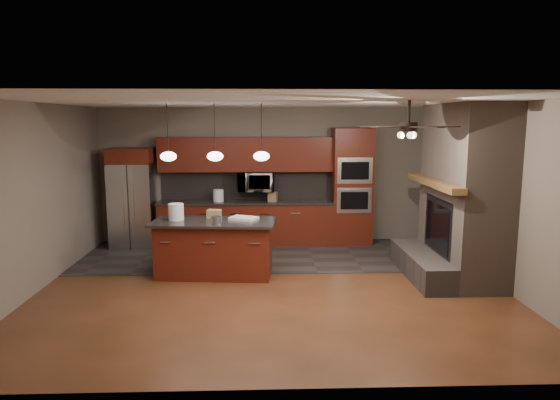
{
  "coord_description": "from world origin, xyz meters",
  "views": [
    {
      "loc": [
        -0.14,
        -7.4,
        2.53
      ],
      "look_at": [
        0.15,
        0.6,
        1.25
      ],
      "focal_mm": 32.0,
      "sensor_mm": 36.0,
      "label": 1
    }
  ],
  "objects_px": {
    "microwave": "(256,181)",
    "white_bucket": "(176,212)",
    "cardboard_box": "(214,214)",
    "oven_tower": "(352,187)",
    "refrigerator": "(133,198)",
    "paint_can": "(217,220)",
    "counter_box": "(273,197)",
    "kitchen_island": "(215,248)",
    "paint_tray": "(244,218)",
    "counter_bucket": "(218,195)"
  },
  "relations": [
    {
      "from": "paint_tray",
      "to": "kitchen_island",
      "type": "bearing_deg",
      "value": -143.14
    },
    {
      "from": "cardboard_box",
      "to": "counter_box",
      "type": "distance_m",
      "value": 2.1
    },
    {
      "from": "kitchen_island",
      "to": "oven_tower",
      "type": "bearing_deg",
      "value": 43.82
    },
    {
      "from": "cardboard_box",
      "to": "paint_can",
      "type": "bearing_deg",
      "value": -68.48
    },
    {
      "from": "paint_can",
      "to": "microwave",
      "type": "bearing_deg",
      "value": 76.06
    },
    {
      "from": "microwave",
      "to": "counter_box",
      "type": "bearing_deg",
      "value": -16.14
    },
    {
      "from": "kitchen_island",
      "to": "counter_bucket",
      "type": "relative_size",
      "value": 8.49
    },
    {
      "from": "kitchen_island",
      "to": "counter_box",
      "type": "bearing_deg",
      "value": 69.26
    },
    {
      "from": "counter_bucket",
      "to": "counter_box",
      "type": "bearing_deg",
      "value": -2.58
    },
    {
      "from": "refrigerator",
      "to": "cardboard_box",
      "type": "bearing_deg",
      "value": -44.97
    },
    {
      "from": "microwave",
      "to": "counter_box",
      "type": "xyz_separation_m",
      "value": [
        0.35,
        -0.1,
        -0.3
      ]
    },
    {
      "from": "counter_box",
      "to": "paint_tray",
      "type": "bearing_deg",
      "value": -88.32
    },
    {
      "from": "cardboard_box",
      "to": "counter_bucket",
      "type": "bearing_deg",
      "value": 103.76
    },
    {
      "from": "paint_tray",
      "to": "white_bucket",
      "type": "bearing_deg",
      "value": -153.84
    },
    {
      "from": "refrigerator",
      "to": "oven_tower",
      "type": "bearing_deg",
      "value": 0.95
    },
    {
      "from": "microwave",
      "to": "paint_tray",
      "type": "distance_m",
      "value": 2.11
    },
    {
      "from": "microwave",
      "to": "paint_can",
      "type": "relative_size",
      "value": 4.28
    },
    {
      "from": "kitchen_island",
      "to": "cardboard_box",
      "type": "distance_m",
      "value": 0.57
    },
    {
      "from": "kitchen_island",
      "to": "paint_tray",
      "type": "relative_size",
      "value": 4.82
    },
    {
      "from": "paint_tray",
      "to": "counter_box",
      "type": "xyz_separation_m",
      "value": [
        0.52,
        1.97,
        0.06
      ]
    },
    {
      "from": "microwave",
      "to": "refrigerator",
      "type": "distance_m",
      "value": 2.5
    },
    {
      "from": "cardboard_box",
      "to": "counter_box",
      "type": "xyz_separation_m",
      "value": [
        1.02,
        1.83,
        0.01
      ]
    },
    {
      "from": "oven_tower",
      "to": "white_bucket",
      "type": "relative_size",
      "value": 8.82
    },
    {
      "from": "microwave",
      "to": "white_bucket",
      "type": "bearing_deg",
      "value": -121.68
    },
    {
      "from": "kitchen_island",
      "to": "paint_tray",
      "type": "bearing_deg",
      "value": 15.86
    },
    {
      "from": "refrigerator",
      "to": "paint_tray",
      "type": "bearing_deg",
      "value": -40.12
    },
    {
      "from": "cardboard_box",
      "to": "counter_bucket",
      "type": "height_order",
      "value": "counter_bucket"
    },
    {
      "from": "oven_tower",
      "to": "white_bucket",
      "type": "height_order",
      "value": "oven_tower"
    },
    {
      "from": "refrigerator",
      "to": "white_bucket",
      "type": "bearing_deg",
      "value": -58.35
    },
    {
      "from": "paint_can",
      "to": "counter_box",
      "type": "height_order",
      "value": "counter_box"
    },
    {
      "from": "kitchen_island",
      "to": "white_bucket",
      "type": "bearing_deg",
      "value": 176.85
    },
    {
      "from": "cardboard_box",
      "to": "counter_bucket",
      "type": "xyz_separation_m",
      "value": [
        -0.09,
        1.88,
        0.03
      ]
    },
    {
      "from": "white_bucket",
      "to": "counter_bucket",
      "type": "distance_m",
      "value": 2.09
    },
    {
      "from": "white_bucket",
      "to": "oven_tower",
      "type": "bearing_deg",
      "value": 31.77
    },
    {
      "from": "kitchen_island",
      "to": "counter_bucket",
      "type": "xyz_separation_m",
      "value": [
        -0.11,
        2.11,
        0.56
      ]
    },
    {
      "from": "white_bucket",
      "to": "paint_tray",
      "type": "xyz_separation_m",
      "value": [
        1.11,
        0.0,
        -0.11
      ]
    },
    {
      "from": "refrigerator",
      "to": "counter_bucket",
      "type": "bearing_deg",
      "value": 2.72
    },
    {
      "from": "kitchen_island",
      "to": "refrigerator",
      "type": "bearing_deg",
      "value": 136.99
    },
    {
      "from": "oven_tower",
      "to": "paint_can",
      "type": "xyz_separation_m",
      "value": [
        -2.57,
        -2.32,
        -0.21
      ]
    },
    {
      "from": "oven_tower",
      "to": "white_bucket",
      "type": "distance_m",
      "value": 3.83
    },
    {
      "from": "white_bucket",
      "to": "counter_bucket",
      "type": "bearing_deg",
      "value": 75.71
    },
    {
      "from": "oven_tower",
      "to": "counter_box",
      "type": "xyz_separation_m",
      "value": [
        -1.63,
        -0.04,
        -0.19
      ]
    },
    {
      "from": "microwave",
      "to": "cardboard_box",
      "type": "bearing_deg",
      "value": -109.21
    },
    {
      "from": "kitchen_island",
      "to": "paint_can",
      "type": "bearing_deg",
      "value": -68.0
    },
    {
      "from": "paint_tray",
      "to": "counter_box",
      "type": "bearing_deg",
      "value": 101.41
    },
    {
      "from": "refrigerator",
      "to": "kitchen_island",
      "type": "relative_size",
      "value": 0.97
    },
    {
      "from": "white_bucket",
      "to": "kitchen_island",
      "type": "bearing_deg",
      "value": -8.29
    },
    {
      "from": "oven_tower",
      "to": "refrigerator",
      "type": "xyz_separation_m",
      "value": [
        -4.45,
        -0.07,
        -0.2
      ]
    },
    {
      "from": "white_bucket",
      "to": "paint_tray",
      "type": "distance_m",
      "value": 1.11
    },
    {
      "from": "oven_tower",
      "to": "counter_bucket",
      "type": "distance_m",
      "value": 2.74
    }
  ]
}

